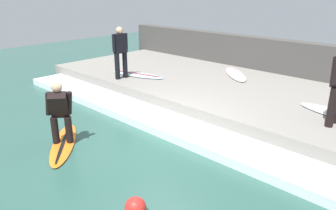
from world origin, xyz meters
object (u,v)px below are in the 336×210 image
object	(u,v)px
surfboard_riding	(64,143)
surfboard_waiting_near	(138,75)
marker_buoy	(135,207)
surfer_waiting_near	(120,50)
surfer_riding	(60,110)
surfboard_spare	(236,74)

from	to	relation	value
surfboard_riding	surfboard_waiting_near	bearing A→B (deg)	26.47
surfboard_riding	marker_buoy	distance (m)	2.90
marker_buoy	surfer_waiting_near	bearing A→B (deg)	52.91
surfer_riding	surfboard_waiting_near	world-z (taller)	surfer_riding
marker_buoy	surfboard_waiting_near	bearing A→B (deg)	48.18
surfboard_riding	marker_buoy	world-z (taller)	marker_buoy
surfboard_riding	surfboard_waiting_near	world-z (taller)	surfboard_waiting_near
surfer_waiting_near	surfboard_waiting_near	bearing A→B (deg)	-12.03
surfer_riding	surfer_waiting_near	xyz separation A→B (m)	(3.20, 2.00, 0.56)
surfer_waiting_near	marker_buoy	distance (m)	6.20
surfboard_riding	surfer_waiting_near	size ratio (longest dim) A/B	1.19
surfer_waiting_near	surfboard_spare	size ratio (longest dim) A/B	0.92
surfer_waiting_near	surfboard_riding	bearing A→B (deg)	-148.06
surfboard_riding	surfer_riding	size ratio (longest dim) A/B	1.43
surfboard_riding	surfboard_spare	xyz separation A→B (m)	(6.01, -0.37, 0.46)
surfboard_riding	marker_buoy	bearing A→B (deg)	-99.29
surfer_riding	surfer_waiting_near	distance (m)	3.82
surfer_waiting_near	marker_buoy	xyz separation A→B (m)	(-3.67, -4.85, -1.19)
surfboard_waiting_near	marker_buoy	bearing A→B (deg)	-131.82
surfboard_waiting_near	marker_buoy	xyz separation A→B (m)	(-4.23, -4.73, -0.33)
surfboard_riding	marker_buoy	size ratio (longest dim) A/B	6.01
surfer_waiting_near	marker_buoy	bearing A→B (deg)	-127.09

